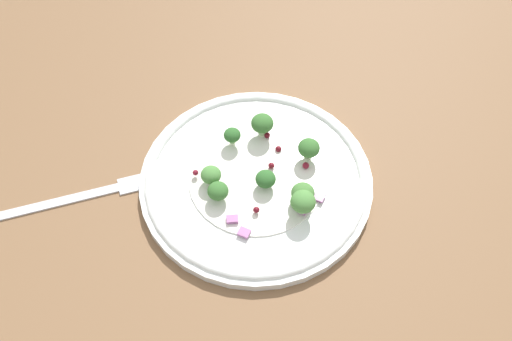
# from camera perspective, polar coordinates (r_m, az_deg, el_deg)

# --- Properties ---
(ground_plane) EXTENTS (1.80, 1.80, 0.02)m
(ground_plane) POSITION_cam_1_polar(r_m,az_deg,el_deg) (0.71, 0.32, -0.61)
(ground_plane) COLOR brown
(plate) EXTENTS (0.29, 0.29, 0.02)m
(plate) POSITION_cam_1_polar(r_m,az_deg,el_deg) (0.68, 0.00, -0.89)
(plate) COLOR white
(plate) RESTS_ON ground_plane
(dressing_pool) EXTENTS (0.17, 0.17, 0.00)m
(dressing_pool) POSITION_cam_1_polar(r_m,az_deg,el_deg) (0.68, -0.00, -0.68)
(dressing_pool) COLOR white
(dressing_pool) RESTS_ON plate
(broccoli_floret_0) EXTENTS (0.03, 0.03, 0.03)m
(broccoli_floret_0) POSITION_cam_1_polar(r_m,az_deg,el_deg) (0.65, 4.90, -2.36)
(broccoli_floret_0) COLOR #9EC684
(broccoli_floret_0) RESTS_ON plate
(broccoli_floret_1) EXTENTS (0.03, 0.03, 0.03)m
(broccoli_floret_1) POSITION_cam_1_polar(r_m,az_deg,el_deg) (0.68, 5.50, 2.30)
(broccoli_floret_1) COLOR #9EC684
(broccoli_floret_1) RESTS_ON plate
(broccoli_floret_2) EXTENTS (0.02, 0.02, 0.02)m
(broccoli_floret_2) POSITION_cam_1_polar(r_m,az_deg,el_deg) (0.66, 1.00, -0.91)
(broccoli_floret_2) COLOR #9EC684
(broccoli_floret_2) RESTS_ON plate
(broccoli_floret_3) EXTENTS (0.02, 0.02, 0.02)m
(broccoli_floret_3) POSITION_cam_1_polar(r_m,az_deg,el_deg) (0.70, -2.30, 3.80)
(broccoli_floret_3) COLOR #9EC684
(broccoli_floret_3) RESTS_ON plate
(broccoli_floret_4) EXTENTS (0.03, 0.03, 0.03)m
(broccoli_floret_4) POSITION_cam_1_polar(r_m,az_deg,el_deg) (0.63, 4.89, -3.28)
(broccoli_floret_4) COLOR #9EC684
(broccoli_floret_4) RESTS_ON plate
(broccoli_floret_5) EXTENTS (0.02, 0.02, 0.03)m
(broccoli_floret_5) POSITION_cam_1_polar(r_m,az_deg,el_deg) (0.66, -4.69, -0.49)
(broccoli_floret_5) COLOR #ADD18E
(broccoli_floret_5) RESTS_ON plate
(broccoli_floret_6) EXTENTS (0.03, 0.03, 0.03)m
(broccoli_floret_6) POSITION_cam_1_polar(r_m,az_deg,el_deg) (0.70, 0.65, 4.87)
(broccoli_floret_6) COLOR #8EB77A
(broccoli_floret_6) RESTS_ON plate
(broccoli_floret_7) EXTENTS (0.03, 0.03, 0.03)m
(broccoli_floret_7) POSITION_cam_1_polar(r_m,az_deg,el_deg) (0.65, -4.11, -2.03)
(broccoli_floret_7) COLOR #9EC684
(broccoli_floret_7) RESTS_ON plate
(cranberry_0) EXTENTS (0.01, 0.01, 0.01)m
(cranberry_0) POSITION_cam_1_polar(r_m,az_deg,el_deg) (0.65, 0.03, -4.10)
(cranberry_0) COLOR maroon
(cranberry_0) RESTS_ON plate
(cranberry_1) EXTENTS (0.01, 0.01, 0.01)m
(cranberry_1) POSITION_cam_1_polar(r_m,az_deg,el_deg) (0.69, 5.18, 0.52)
(cranberry_1) COLOR maroon
(cranberry_1) RESTS_ON plate
(cranberry_2) EXTENTS (0.01, 0.01, 0.01)m
(cranberry_2) POSITION_cam_1_polar(r_m,az_deg,el_deg) (0.71, 1.15, 3.69)
(cranberry_2) COLOR maroon
(cranberry_2) RESTS_ON plate
(cranberry_3) EXTENTS (0.01, 0.01, 0.01)m
(cranberry_3) POSITION_cam_1_polar(r_m,az_deg,el_deg) (0.70, 2.60, 2.03)
(cranberry_3) COLOR maroon
(cranberry_3) RESTS_ON plate
(cranberry_4) EXTENTS (0.01, 0.01, 0.01)m
(cranberry_4) POSITION_cam_1_polar(r_m,az_deg,el_deg) (0.68, -6.29, -0.22)
(cranberry_4) COLOR maroon
(cranberry_4) RESTS_ON plate
(cranberry_5) EXTENTS (0.01, 0.01, 0.01)m
(cranberry_5) POSITION_cam_1_polar(r_m,az_deg,el_deg) (0.68, 1.60, 0.51)
(cranberry_5) COLOR maroon
(cranberry_5) RESTS_ON plate
(onion_bit_0) EXTENTS (0.02, 0.02, 0.00)m
(onion_bit_0) POSITION_cam_1_polar(r_m,az_deg,el_deg) (0.64, -1.24, -6.45)
(onion_bit_0) COLOR #A35B93
(onion_bit_0) RESTS_ON plate
(onion_bit_1) EXTENTS (0.01, 0.01, 0.00)m
(onion_bit_1) POSITION_cam_1_polar(r_m,az_deg,el_deg) (0.65, 4.87, -4.09)
(onion_bit_1) COLOR #A35B93
(onion_bit_1) RESTS_ON plate
(onion_bit_2) EXTENTS (0.02, 0.02, 0.00)m
(onion_bit_2) POSITION_cam_1_polar(r_m,az_deg,el_deg) (0.64, -2.47, -5.07)
(onion_bit_2) COLOR #A35B93
(onion_bit_2) RESTS_ON plate
(onion_bit_3) EXTENTS (0.02, 0.02, 0.00)m
(onion_bit_3) POSITION_cam_1_polar(r_m,az_deg,el_deg) (0.66, 6.55, -2.72)
(onion_bit_3) COLOR #A35B93
(onion_bit_3) RESTS_ON plate
(fork) EXTENTS (0.17, 0.10, 0.01)m
(fork) POSITION_cam_1_polar(r_m,az_deg,el_deg) (0.71, -17.57, -2.51)
(fork) COLOR silver
(fork) RESTS_ON ground_plane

